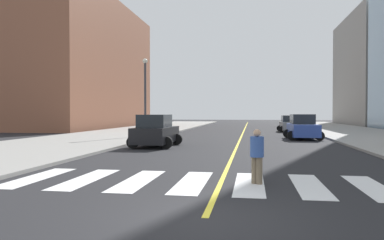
# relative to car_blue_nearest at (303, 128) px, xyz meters

# --- Properties ---
(ground_plane) EXTENTS (220.00, 220.00, 0.00)m
(ground_plane) POSITION_rel_car_blue_nearest_xyz_m (-5.17, -24.65, -0.98)
(ground_plane) COLOR black
(sidewalk_kerb_west) EXTENTS (10.00, 120.00, 0.15)m
(sidewalk_kerb_west) POSITION_rel_car_blue_nearest_xyz_m (-17.37, -4.65, -0.90)
(sidewalk_kerb_west) COLOR gray
(sidewalk_kerb_west) RESTS_ON ground
(crosswalk_paint) EXTENTS (13.50, 4.00, 0.01)m
(crosswalk_paint) POSITION_rel_car_blue_nearest_xyz_m (-5.17, -20.65, -0.97)
(crosswalk_paint) COLOR silver
(crosswalk_paint) RESTS_ON ground
(lane_divider_paint) EXTENTS (0.16, 80.00, 0.01)m
(lane_divider_paint) POSITION_rel_car_blue_nearest_xyz_m (-5.17, 15.35, -0.97)
(lane_divider_paint) COLOR yellow
(lane_divider_paint) RESTS_ON ground
(low_rise_brick_west) EXTENTS (16.00, 32.00, 18.68)m
(low_rise_brick_west) POSITION_rel_car_blue_nearest_xyz_m (-31.51, 21.20, 8.36)
(low_rise_brick_west) COLOR brown
(low_rise_brick_west) RESTS_ON ground
(car_blue_nearest) EXTENTS (3.00, 4.73, 2.09)m
(car_blue_nearest) POSITION_rel_car_blue_nearest_xyz_m (0.00, 0.00, 0.00)
(car_blue_nearest) COLOR #2D479E
(car_blue_nearest) RESTS_ON ground
(car_gray_second) EXTENTS (2.73, 4.30, 1.90)m
(car_gray_second) POSITION_rel_car_blue_nearest_xyz_m (0.10, 12.35, -0.09)
(car_gray_second) COLOR slate
(car_gray_second) RESTS_ON ground
(car_black_third) EXTENTS (2.99, 4.74, 2.10)m
(car_black_third) POSITION_rel_car_blue_nearest_xyz_m (-10.45, -8.59, 0.01)
(car_black_third) COLOR black
(car_black_third) RESTS_ON ground
(pedestrian_crossing) EXTENTS (0.42, 0.42, 1.71)m
(pedestrian_crossing) POSITION_rel_car_blue_nearest_xyz_m (-4.04, -20.64, -0.03)
(pedestrian_crossing) COLOR brown
(pedestrian_crossing) RESTS_ON ground
(street_lamp) EXTENTS (0.44, 0.44, 6.87)m
(street_lamp) POSITION_rel_car_blue_nearest_xyz_m (-13.55, -0.31, 3.26)
(street_lamp) COLOR #38383D
(street_lamp) RESTS_ON sidewalk_kerb_west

